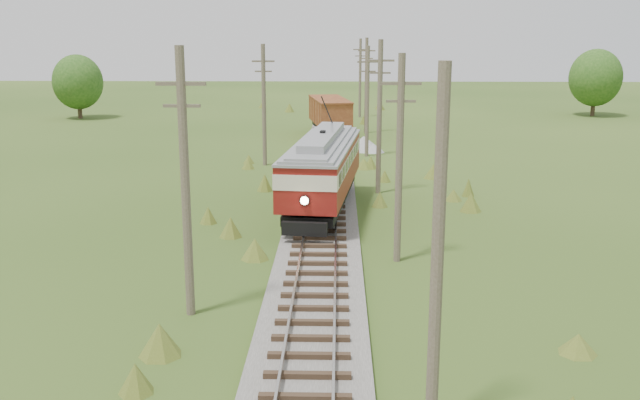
{
  "coord_description": "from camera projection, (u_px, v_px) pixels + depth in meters",
  "views": [
    {
      "loc": [
        0.81,
        -10.68,
        9.4
      ],
      "look_at": [
        0.0,
        20.35,
        2.06
      ],
      "focal_mm": 40.0,
      "sensor_mm": 36.0,
      "label": 1
    }
  ],
  "objects": [
    {
      "name": "railbed_main",
      "position": [
        326.0,
        179.0,
        45.61
      ],
      "size": [
        3.6,
        96.0,
        0.57
      ],
      "color": "#605B54",
      "rests_on": "ground"
    },
    {
      "name": "streetcar",
      "position": [
        323.0,
        165.0,
        37.1
      ],
      "size": [
        4.21,
        12.59,
        5.7
      ],
      "rotation": [
        0.0,
        0.0,
        -0.11
      ],
      "color": "black",
      "rests_on": "ground"
    },
    {
      "name": "gondola",
      "position": [
        330.0,
        113.0,
        65.41
      ],
      "size": [
        4.25,
        9.13,
        2.92
      ],
      "rotation": [
        0.0,
        0.0,
        0.16
      ],
      "color": "black",
      "rests_on": "ground"
    },
    {
      "name": "gravel_pile",
      "position": [
        365.0,
        144.0,
        57.78
      ],
      "size": [
        3.18,
        3.38,
        1.16
      ],
      "color": "gray",
      "rests_on": "ground"
    },
    {
      "name": "utility_pole_r_1",
      "position": [
        437.0,
        255.0,
        16.35
      ],
      "size": [
        0.3,
        0.3,
        8.8
      ],
      "color": "brown",
      "rests_on": "ground"
    },
    {
      "name": "utility_pole_r_2",
      "position": [
        399.0,
        157.0,
        28.98
      ],
      "size": [
        1.6,
        0.3,
        8.6
      ],
      "color": "brown",
      "rests_on": "ground"
    },
    {
      "name": "utility_pole_r_3",
      "position": [
        379.0,
        116.0,
        41.59
      ],
      "size": [
        1.6,
        0.3,
        9.0
      ],
      "color": "brown",
      "rests_on": "ground"
    },
    {
      "name": "utility_pole_r_4",
      "position": [
        367.0,
        100.0,
        54.31
      ],
      "size": [
        1.6,
        0.3,
        8.4
      ],
      "color": "brown",
      "rests_on": "ground"
    },
    {
      "name": "utility_pole_r_5",
      "position": [
        366.0,
        85.0,
        66.89
      ],
      "size": [
        1.6,
        0.3,
        8.9
      ],
      "color": "brown",
      "rests_on": "ground"
    },
    {
      "name": "utility_pole_r_6",
      "position": [
        360.0,
        77.0,
        79.56
      ],
      "size": [
        1.6,
        0.3,
        8.7
      ],
      "color": "brown",
      "rests_on": "ground"
    },
    {
      "name": "utility_pole_l_a",
      "position": [
        185.0,
        182.0,
        23.29
      ],
      "size": [
        1.6,
        0.3,
        9.0
      ],
      "color": "brown",
      "rests_on": "ground"
    },
    {
      "name": "utility_pole_l_b",
      "position": [
        264.0,
        104.0,
        50.58
      ],
      "size": [
        1.6,
        0.3,
        8.6
      ],
      "color": "brown",
      "rests_on": "ground"
    },
    {
      "name": "tree_mid_a",
      "position": [
        78.0,
        82.0,
        78.51
      ],
      "size": [
        5.46,
        5.46,
        7.03
      ],
      "color": "#38281C",
      "rests_on": "ground"
    },
    {
      "name": "tree_mid_b",
      "position": [
        596.0,
        78.0,
        80.87
      ],
      "size": [
        5.88,
        5.88,
        7.57
      ],
      "color": "#38281C",
      "rests_on": "ground"
    }
  ]
}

